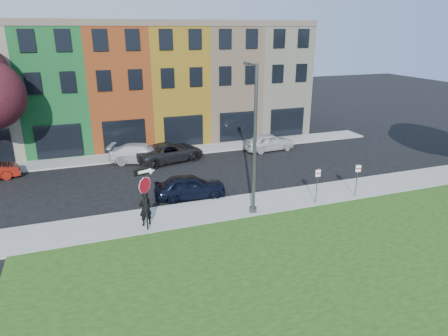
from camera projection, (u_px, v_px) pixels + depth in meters
name	position (u px, v px, depth m)	size (l,w,h in m)	color
ground	(263.00, 231.00, 20.46)	(120.00, 120.00, 0.00)	black
sidewalk_near	(272.00, 202.00, 23.75)	(40.00, 3.00, 0.12)	gray
sidewalk_far	(152.00, 154.00, 32.81)	(40.00, 2.40, 0.12)	gray
rowhouse_block	(143.00, 84.00, 36.84)	(30.00, 10.12, 10.00)	beige
stop_sign	(145.00, 187.00, 19.53)	(1.01, 0.36, 3.32)	black
man	(145.00, 209.00, 20.53)	(0.75, 0.57, 1.84)	black
sedan_near	(190.00, 186.00, 24.22)	(4.48, 2.18, 1.47)	black
parked_car_silver	(142.00, 153.00, 30.72)	(5.39, 3.57, 1.45)	silver
parked_car_dark	(170.00, 152.00, 30.98)	(5.75, 3.65, 1.48)	black
parked_car_white	(269.00, 142.00, 33.76)	(4.44, 2.02, 1.48)	silver
street_lamp	(254.00, 141.00, 21.14)	(0.71, 2.56, 8.05)	#4E5053
parking_sign_a	(317.00, 181.00, 23.03)	(0.32, 0.09, 2.15)	#4E5053
parking_sign_b	(357.00, 176.00, 23.92)	(0.31, 0.14, 2.10)	#4E5053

